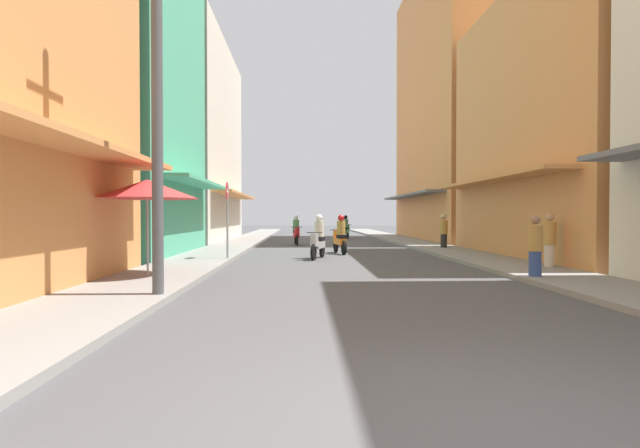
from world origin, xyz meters
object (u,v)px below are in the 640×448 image
at_px(motorbike_red, 296,232).
at_px(street_sign_no_entry, 227,210).
at_px(motorbike_orange, 340,236).
at_px(pedestrian_midway, 535,248).
at_px(motorbike_silver, 318,239).
at_px(vendor_umbrella, 147,189).
at_px(utility_pole, 157,79).
at_px(motorbike_green, 346,228).
at_px(pedestrian_foreground, 550,242).
at_px(pedestrian_far, 444,229).

relative_size(motorbike_red, street_sign_no_entry, 0.68).
xyz_separation_m(motorbike_orange, pedestrian_midway, (3.90, -8.27, 0.07)).
bearing_deg(motorbike_red, street_sign_no_entry, -103.25).
height_order(motorbike_silver, vendor_umbrella, vendor_umbrella).
height_order(utility_pole, street_sign_no_entry, utility_pole).
bearing_deg(pedestrian_midway, vendor_umbrella, 177.03).
xyz_separation_m(motorbike_green, utility_pole, (-5.50, -22.89, 3.26)).
xyz_separation_m(motorbike_silver, motorbike_orange, (0.95, 2.27, 0.00)).
height_order(motorbike_red, pedestrian_foreground, pedestrian_foreground).
xyz_separation_m(pedestrian_midway, utility_pole, (-8.00, -2.23, 3.20)).
relative_size(motorbike_green, pedestrian_far, 1.07).
distance_m(motorbike_silver, pedestrian_foreground, 7.42).
xyz_separation_m(motorbike_silver, vendor_umbrella, (-4.20, -5.53, 1.45)).
distance_m(motorbike_red, vendor_umbrella, 14.25).
distance_m(vendor_umbrella, street_sign_no_entry, 4.75).
xyz_separation_m(motorbike_green, pedestrian_foreground, (3.93, -18.62, 0.09)).
relative_size(pedestrian_foreground, street_sign_no_entry, 0.60).
distance_m(motorbike_green, pedestrian_midway, 20.81).
bearing_deg(vendor_umbrella, motorbike_silver, 52.76).
distance_m(motorbike_red, pedestrian_foreground, 14.16).
bearing_deg(utility_pole, pedestrian_far, 54.10).
relative_size(motorbike_red, motorbike_silver, 1.03).
relative_size(motorbike_silver, pedestrian_foreground, 1.10).
relative_size(motorbike_silver, vendor_umbrella, 0.74).
xyz_separation_m(motorbike_red, motorbike_silver, (0.89, -8.25, 0.00)).
distance_m(vendor_umbrella, utility_pole, 3.42).
relative_size(motorbike_red, utility_pole, 0.23).
xyz_separation_m(vendor_umbrella, street_sign_no_entry, (1.15, 4.59, -0.43)).
bearing_deg(motorbike_green, motorbike_red, -116.80).
height_order(motorbike_red, pedestrian_far, pedestrian_far).
bearing_deg(motorbike_red, pedestrian_midway, -68.07).
xyz_separation_m(utility_pole, street_sign_no_entry, (0.10, 7.29, -2.25)).
bearing_deg(pedestrian_foreground, motorbike_green, 101.90).
bearing_deg(motorbike_orange, pedestrian_midway, -64.76).
distance_m(motorbike_green, street_sign_no_entry, 16.54).
height_order(motorbike_red, motorbike_silver, same).
relative_size(pedestrian_foreground, utility_pole, 0.21).
xyz_separation_m(motorbike_red, motorbike_orange, (1.84, -5.98, 0.00)).
height_order(pedestrian_midway, utility_pole, utility_pole).
bearing_deg(motorbike_orange, motorbike_green, 83.56).
height_order(motorbike_silver, motorbike_green, same).
height_order(motorbike_silver, pedestrian_foreground, pedestrian_foreground).
distance_m(motorbike_silver, motorbike_green, 14.85).
bearing_deg(utility_pole, vendor_umbrella, 111.24).
distance_m(pedestrian_far, vendor_umbrella, 13.83).
bearing_deg(utility_pole, motorbike_red, 82.18).
xyz_separation_m(pedestrian_far, vendor_umbrella, (-9.92, -9.56, 1.22)).
relative_size(motorbike_red, pedestrian_far, 1.10).
bearing_deg(vendor_umbrella, motorbike_green, 72.02).
bearing_deg(pedestrian_midway, motorbike_silver, 128.96).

